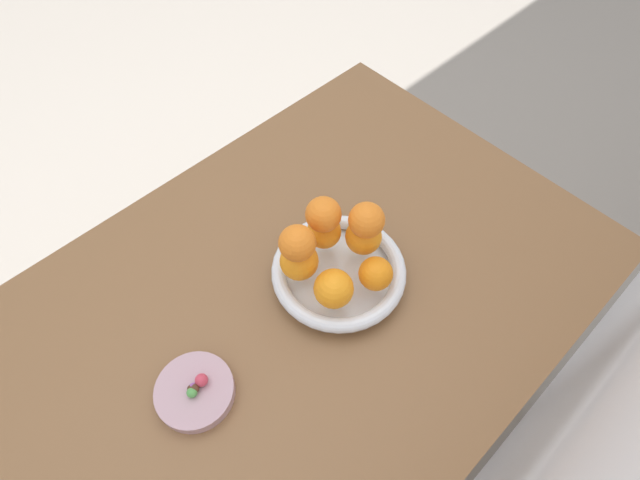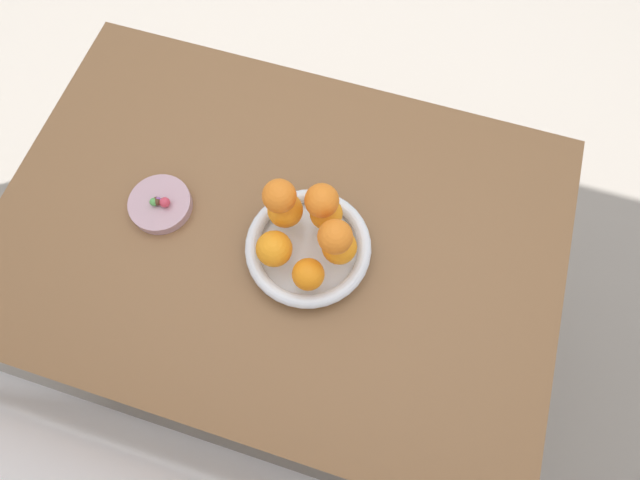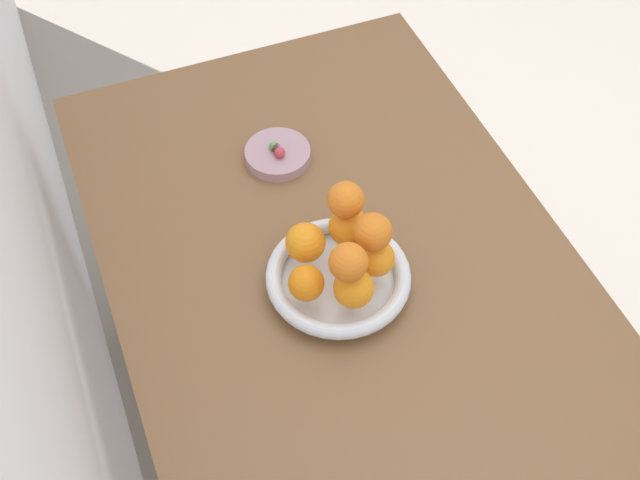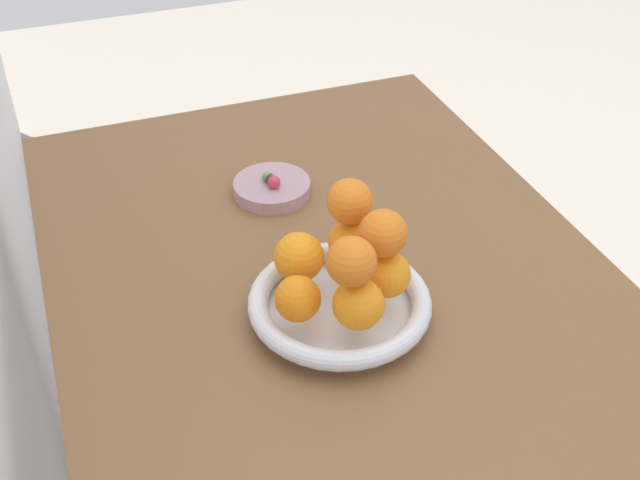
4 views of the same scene
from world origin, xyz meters
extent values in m
plane|color=gray|center=(0.00, 0.00, 0.00)|extent=(6.00, 6.00, 0.00)
cube|color=brown|center=(0.00, 0.00, 0.72)|extent=(1.10, 0.76, 0.04)
cylinder|color=brown|center=(0.49, -0.32, 0.35)|extent=(0.05, 0.05, 0.70)
cylinder|color=brown|center=(0.49, 0.32, 0.35)|extent=(0.05, 0.05, 0.70)
cylinder|color=silver|center=(-0.07, 0.02, 0.75)|extent=(0.19, 0.19, 0.01)
torus|color=silver|center=(-0.07, 0.02, 0.77)|extent=(0.24, 0.24, 0.03)
cylinder|color=#B28C99|center=(0.23, 0.02, 0.75)|extent=(0.12, 0.12, 0.02)
sphere|color=orange|center=(-0.02, -0.02, 0.81)|extent=(0.07, 0.07, 0.07)
sphere|color=orange|center=(-0.02, 0.06, 0.81)|extent=(0.07, 0.07, 0.07)
sphere|color=orange|center=(-0.09, 0.09, 0.81)|extent=(0.06, 0.06, 0.06)
sphere|color=orange|center=(-0.13, 0.02, 0.81)|extent=(0.06, 0.06, 0.06)
sphere|color=orange|center=(-0.09, -0.03, 0.81)|extent=(0.06, 0.06, 0.06)
sphere|color=orange|center=(-0.08, -0.03, 0.87)|extent=(0.06, 0.06, 0.06)
sphere|color=orange|center=(-0.12, 0.03, 0.87)|extent=(0.06, 0.06, 0.06)
sphere|color=orange|center=(-0.01, -0.01, 0.88)|extent=(0.06, 0.06, 0.06)
sphere|color=#472819|center=(0.23, 0.02, 0.77)|extent=(0.02, 0.02, 0.02)
sphere|color=#C6384C|center=(0.22, 0.02, 0.77)|extent=(0.02, 0.02, 0.02)
sphere|color=#8C4C99|center=(0.23, 0.02, 0.77)|extent=(0.01, 0.01, 0.01)
sphere|color=#472819|center=(0.24, 0.02, 0.77)|extent=(0.01, 0.01, 0.01)
sphere|color=#4C9947|center=(0.24, 0.02, 0.77)|extent=(0.02, 0.02, 0.02)
camera|label=1|loc=(0.26, 0.33, 1.51)|focal=28.00mm
camera|label=2|loc=(-0.19, 0.33, 1.64)|focal=28.00mm
camera|label=3|loc=(-0.75, 0.33, 1.82)|focal=45.00mm
camera|label=4|loc=(-0.78, 0.31, 1.45)|focal=45.00mm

